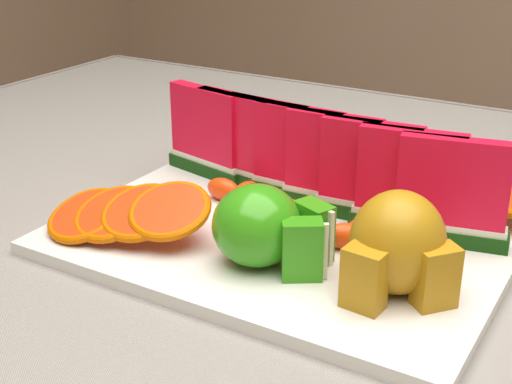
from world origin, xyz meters
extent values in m
cube|color=#483219|center=(0.00, 0.00, 0.73)|extent=(1.40, 0.90, 0.03)
cube|color=#483219|center=(-0.64, 0.39, 0.36)|extent=(0.06, 0.06, 0.72)
cube|color=slate|center=(0.00, 0.00, 0.75)|extent=(1.52, 1.02, 0.01)
cube|color=slate|center=(0.00, 0.51, 0.66)|extent=(1.52, 0.01, 0.20)
cube|color=silver|center=(-0.08, -0.04, 0.76)|extent=(0.40, 0.30, 0.01)
ellipsoid|color=#2B8E1E|center=(-0.07, -0.10, 0.80)|extent=(0.09, 0.09, 0.07)
cube|color=#2B8E1E|center=(-0.03, -0.11, 0.80)|extent=(0.04, 0.03, 0.05)
cube|color=beige|center=(-0.02, -0.11, 0.80)|extent=(0.03, 0.02, 0.05)
cube|color=#2B8E1E|center=(-0.03, -0.07, 0.80)|extent=(0.04, 0.03, 0.05)
cube|color=beige|center=(-0.03, -0.07, 0.80)|extent=(0.03, 0.02, 0.05)
ellipsoid|color=#A37E18|center=(0.05, -0.08, 0.81)|extent=(0.09, 0.09, 0.08)
cube|color=#A37E18|center=(0.04, -0.12, 0.79)|extent=(0.03, 0.02, 0.05)
cube|color=#A37E18|center=(0.08, -0.09, 0.79)|extent=(0.04, 0.04, 0.05)
cube|color=silver|center=(-0.32, 0.17, 0.76)|extent=(0.10, 0.15, 0.00)
cube|color=silver|center=(-0.33, 0.26, 0.76)|extent=(0.02, 0.04, 0.00)
cube|color=silver|center=(-0.32, 0.26, 0.76)|extent=(0.02, 0.04, 0.00)
cube|color=silver|center=(-0.32, 0.26, 0.76)|extent=(0.02, 0.04, 0.00)
cube|color=#103816|center=(-0.22, 0.04, 0.78)|extent=(0.11, 0.04, 0.01)
cube|color=silver|center=(-0.22, 0.04, 0.79)|extent=(0.10, 0.04, 0.01)
cube|color=red|center=(-0.22, 0.04, 0.83)|extent=(0.10, 0.04, 0.08)
cube|color=#103816|center=(-0.18, 0.04, 0.78)|extent=(0.11, 0.04, 0.01)
cube|color=silver|center=(-0.18, 0.04, 0.79)|extent=(0.10, 0.03, 0.01)
cube|color=red|center=(-0.18, 0.04, 0.83)|extent=(0.10, 0.03, 0.08)
cube|color=#103816|center=(-0.14, 0.04, 0.78)|extent=(0.11, 0.03, 0.01)
cube|color=silver|center=(-0.14, 0.04, 0.79)|extent=(0.10, 0.03, 0.01)
cube|color=red|center=(-0.14, 0.04, 0.83)|extent=(0.10, 0.02, 0.08)
cube|color=#103816|center=(-0.10, 0.03, 0.78)|extent=(0.11, 0.02, 0.01)
cube|color=silver|center=(-0.10, 0.03, 0.79)|extent=(0.10, 0.02, 0.01)
cube|color=red|center=(-0.10, 0.03, 0.83)|extent=(0.10, 0.02, 0.08)
cube|color=#103816|center=(-0.06, 0.03, 0.78)|extent=(0.11, 0.02, 0.01)
cube|color=silver|center=(-0.06, 0.03, 0.79)|extent=(0.10, 0.02, 0.01)
cube|color=red|center=(-0.06, 0.03, 0.83)|extent=(0.10, 0.02, 0.08)
cube|color=#103816|center=(-0.02, 0.02, 0.78)|extent=(0.11, 0.03, 0.01)
cube|color=silver|center=(-0.02, 0.02, 0.79)|extent=(0.10, 0.03, 0.01)
cube|color=red|center=(-0.02, 0.02, 0.83)|extent=(0.10, 0.02, 0.08)
cube|color=#103816|center=(0.02, 0.02, 0.78)|extent=(0.11, 0.04, 0.01)
cube|color=silver|center=(0.02, 0.02, 0.79)|extent=(0.10, 0.03, 0.01)
cube|color=red|center=(0.02, 0.02, 0.83)|extent=(0.10, 0.03, 0.08)
cube|color=#103816|center=(0.06, 0.01, 0.78)|extent=(0.11, 0.04, 0.01)
cube|color=silver|center=(0.06, 0.01, 0.79)|extent=(0.10, 0.04, 0.01)
cube|color=red|center=(0.06, 0.01, 0.83)|extent=(0.10, 0.04, 0.08)
cylinder|color=red|center=(-0.23, -0.13, 0.79)|extent=(0.08, 0.08, 0.03)
torus|color=#DD4E00|center=(-0.23, -0.13, 0.79)|extent=(0.09, 0.09, 0.03)
cylinder|color=red|center=(-0.21, -0.12, 0.79)|extent=(0.07, 0.07, 0.03)
torus|color=#DD4E00|center=(-0.21, -0.12, 0.79)|extent=(0.08, 0.08, 0.03)
cylinder|color=red|center=(-0.18, -0.12, 0.80)|extent=(0.07, 0.07, 0.03)
torus|color=#DD4E00|center=(-0.18, -0.12, 0.80)|extent=(0.08, 0.08, 0.03)
cylinder|color=red|center=(-0.16, -0.11, 0.80)|extent=(0.08, 0.08, 0.03)
torus|color=#DD4E00|center=(-0.16, -0.11, 0.80)|extent=(0.09, 0.08, 0.03)
cylinder|color=red|center=(-0.20, 0.10, 0.78)|extent=(0.08, 0.08, 0.03)
torus|color=#DD4E00|center=(-0.20, 0.10, 0.78)|extent=(0.09, 0.09, 0.03)
cylinder|color=red|center=(-0.15, 0.10, 0.79)|extent=(0.09, 0.08, 0.03)
torus|color=#DD4E00|center=(-0.15, 0.10, 0.79)|extent=(0.10, 0.10, 0.03)
cylinder|color=red|center=(-0.10, 0.10, 0.79)|extent=(0.09, 0.09, 0.03)
torus|color=#DD4E00|center=(-0.10, 0.10, 0.79)|extent=(0.10, 0.10, 0.03)
cylinder|color=red|center=(-0.05, 0.10, 0.79)|extent=(0.10, 0.10, 0.03)
torus|color=#DD4E00|center=(-0.05, 0.10, 0.79)|extent=(0.11, 0.11, 0.03)
cylinder|color=red|center=(-0.01, 0.10, 0.80)|extent=(0.10, 0.10, 0.03)
torus|color=#DD4E00|center=(-0.01, 0.10, 0.80)|extent=(0.11, 0.11, 0.03)
cylinder|color=red|center=(0.04, 0.10, 0.80)|extent=(0.10, 0.10, 0.03)
torus|color=#DD4E00|center=(0.04, 0.10, 0.80)|extent=(0.12, 0.12, 0.03)
cylinder|color=red|center=(0.09, 0.10, 0.80)|extent=(0.11, 0.11, 0.03)
torus|color=#DD4E00|center=(0.09, 0.10, 0.80)|extent=(0.12, 0.12, 0.03)
ellipsoid|color=#FF5F0E|center=(-0.17, -0.01, 0.78)|extent=(0.04, 0.02, 0.02)
ellipsoid|color=#FF5F0E|center=(-0.14, 0.00, 0.78)|extent=(0.02, 0.04, 0.02)
ellipsoid|color=#FF5F0E|center=(-0.11, -0.04, 0.78)|extent=(0.04, 0.04, 0.02)
ellipsoid|color=#FF5F0E|center=(-0.09, -0.02, 0.78)|extent=(0.03, 0.04, 0.02)
ellipsoid|color=#FF5F0E|center=(-0.06, -0.02, 0.78)|extent=(0.04, 0.02, 0.02)
ellipsoid|color=#FF5F0E|center=(-0.06, -0.03, 0.78)|extent=(0.04, 0.02, 0.02)
ellipsoid|color=#FF5F0E|center=(-0.02, -0.04, 0.78)|extent=(0.04, 0.04, 0.02)
ellipsoid|color=#FF5F0E|center=(-0.01, -0.02, 0.78)|extent=(0.03, 0.04, 0.02)
ellipsoid|color=#FF5F0E|center=(0.02, -0.02, 0.78)|extent=(0.04, 0.04, 0.02)
ellipsoid|color=#FF5F0E|center=(0.04, -0.02, 0.78)|extent=(0.03, 0.04, 0.02)
camera|label=1|loc=(0.20, -0.56, 1.06)|focal=50.00mm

